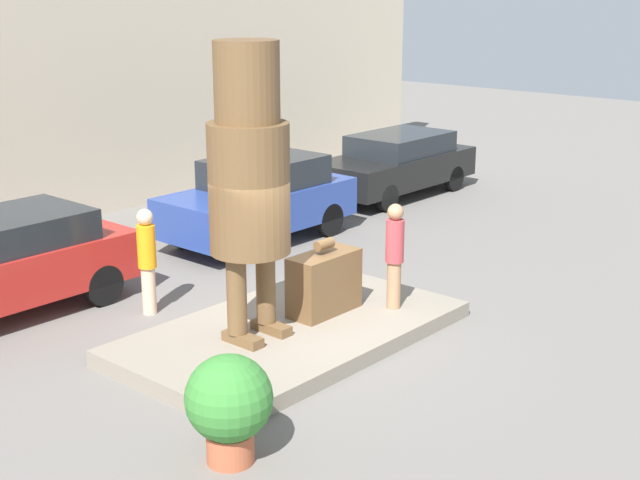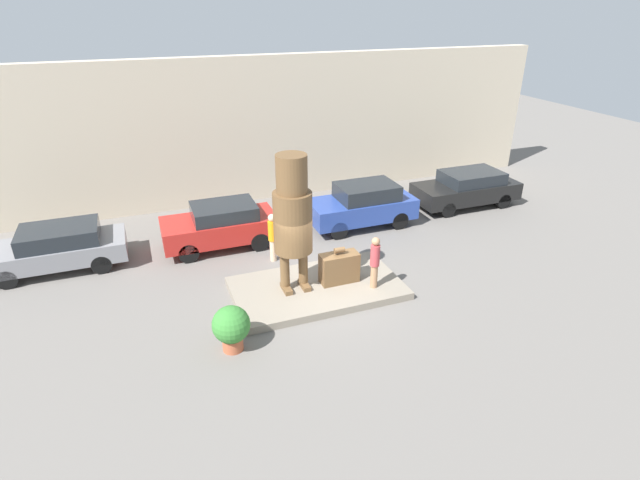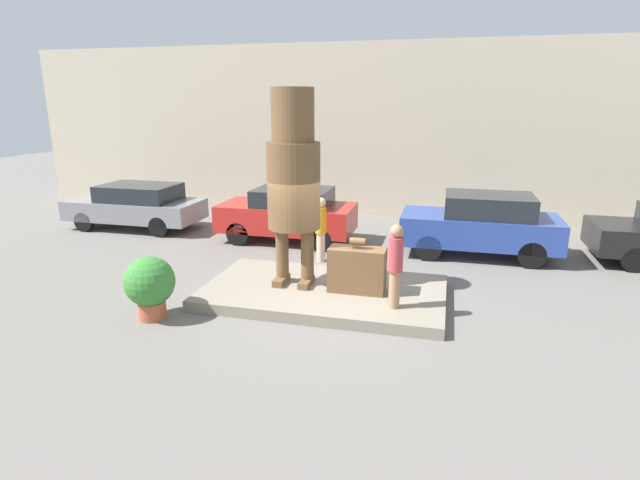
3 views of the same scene
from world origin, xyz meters
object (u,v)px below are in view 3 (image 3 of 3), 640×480
object	(u,v)px
parked_car_blue	(481,224)
worker_hivis	(321,227)
statue_figure	(294,173)
tourist	(395,263)
parked_car_grey	(136,205)
giant_suitcase	(357,269)
parked_car_red	(288,213)
planter_pot	(150,284)

from	to	relation	value
parked_car_blue	worker_hivis	world-z (taller)	worker_hivis
statue_figure	parked_car_blue	bearing A→B (deg)	43.73
tourist	parked_car_grey	world-z (taller)	tourist
giant_suitcase	worker_hivis	bearing A→B (deg)	119.85
worker_hivis	parked_car_red	bearing A→B (deg)	130.38
tourist	parked_car_grey	distance (m)	10.40
worker_hivis	statue_figure	bearing A→B (deg)	-89.84
parked_car_blue	worker_hivis	distance (m)	4.38
statue_figure	parked_car_red	distance (m)	4.63
parked_car_grey	statue_figure	bearing A→B (deg)	147.88
planter_pot	parked_car_red	bearing A→B (deg)	81.86
statue_figure	parked_car_grey	world-z (taller)	statue_figure
statue_figure	parked_car_grey	distance (m)	8.24
tourist	worker_hivis	world-z (taller)	tourist
tourist	parked_car_red	xyz separation A→B (m)	(-3.71, 4.84, -0.28)
worker_hivis	giant_suitcase	bearing A→B (deg)	-60.15
giant_suitcase	parked_car_red	distance (m)	5.04
giant_suitcase	planter_pot	world-z (taller)	giant_suitcase
parked_car_blue	planter_pot	bearing A→B (deg)	42.66
statue_figure	tourist	distance (m)	2.84
parked_car_grey	parked_car_blue	world-z (taller)	parked_car_blue
giant_suitcase	parked_car_red	world-z (taller)	parked_car_red
worker_hivis	parked_car_grey	bearing A→B (deg)	164.01
parked_car_red	parked_car_blue	distance (m)	5.53
parked_car_grey	parked_car_red	world-z (taller)	parked_car_red
giant_suitcase	parked_car_red	bearing A→B (deg)	124.48
giant_suitcase	parked_car_grey	world-z (taller)	parked_car_grey
planter_pot	parked_car_grey	bearing A→B (deg)	125.71
parked_car_red	parked_car_blue	world-z (taller)	parked_car_blue
planter_pot	giant_suitcase	bearing A→B (deg)	26.45
giant_suitcase	parked_car_blue	world-z (taller)	parked_car_blue
worker_hivis	planter_pot	bearing A→B (deg)	-118.11
tourist	planter_pot	world-z (taller)	tourist
parked_car_red	worker_hivis	distance (m)	2.23
parked_car_blue	planter_pot	size ratio (longest dim) A/B	3.31
parked_car_red	worker_hivis	xyz separation A→B (m)	(1.44, -1.70, 0.08)
parked_car_grey	parked_car_red	bearing A→B (deg)	177.32
parked_car_red	statue_figure	bearing A→B (deg)	109.82
giant_suitcase	planter_pot	size ratio (longest dim) A/B	0.94
statue_figure	planter_pot	distance (m)	3.61
statue_figure	tourist	world-z (taller)	statue_figure
parked_car_blue	parked_car_red	bearing A→B (deg)	-1.22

